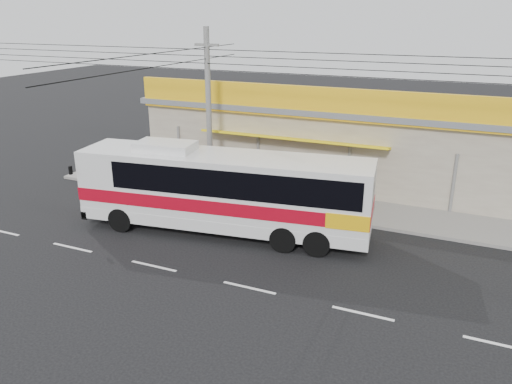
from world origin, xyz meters
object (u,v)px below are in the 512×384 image
at_px(motorbike_red, 217,183).
at_px(utility_pole, 207,59).
at_px(motorbike_dark, 113,159).
at_px(coach_bus, 228,188).

xyz_separation_m(motorbike_red, utility_pole, (-0.26, -0.13, 6.39)).
xyz_separation_m(motorbike_red, motorbike_dark, (-7.98, 1.54, 0.01)).
height_order(coach_bus, utility_pole, utility_pole).
height_order(motorbike_red, motorbike_dark, motorbike_dark).
relative_size(coach_bus, motorbike_red, 6.91).
height_order(motorbike_red, utility_pole, utility_pole).
bearing_deg(motorbike_dark, motorbike_red, -88.47).
relative_size(motorbike_dark, utility_pole, 0.05).
height_order(coach_bus, motorbike_red, coach_bus).
bearing_deg(utility_pole, motorbike_red, 25.78).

